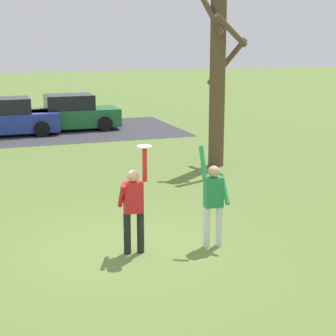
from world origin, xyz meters
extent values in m
plane|color=olive|center=(0.00, 0.00, 0.00)|extent=(120.00, 120.00, 0.00)
cylinder|color=black|center=(-0.04, -0.19, 0.41)|extent=(0.14, 0.14, 0.82)
cylinder|color=black|center=(0.22, -0.22, 0.41)|extent=(0.14, 0.14, 0.82)
cube|color=red|center=(0.09, -0.21, 1.12)|extent=(0.38, 0.26, 0.60)
sphere|color=tan|center=(0.09, -0.21, 1.53)|extent=(0.23, 0.23, 0.23)
cylinder|color=red|center=(-0.13, -0.18, 1.17)|extent=(0.13, 0.49, 0.57)
cylinder|color=red|center=(0.32, -0.23, 1.75)|extent=(0.09, 0.09, 0.66)
cylinder|color=silver|center=(1.81, -0.39, 0.41)|extent=(0.14, 0.14, 0.82)
cylinder|color=silver|center=(1.55, -0.36, 0.41)|extent=(0.14, 0.14, 0.82)
cube|color=#238447|center=(1.68, -0.37, 1.12)|extent=(0.38, 0.26, 0.60)
sphere|color=tan|center=(1.68, -0.37, 1.53)|extent=(0.23, 0.23, 0.23)
cylinder|color=#238447|center=(1.90, -0.40, 1.17)|extent=(0.13, 0.49, 0.57)
cylinder|color=#238447|center=(1.45, -0.35, 1.72)|extent=(0.12, 0.36, 0.64)
cylinder|color=white|center=(0.32, -0.23, 2.09)|extent=(0.28, 0.28, 0.02)
cube|color=#233893|center=(-1.18, 14.60, 0.55)|extent=(4.14, 1.88, 0.80)
cube|color=black|center=(-1.33, 14.61, 1.27)|extent=(2.13, 1.68, 0.64)
cylinder|color=black|center=(0.11, 15.49, 0.33)|extent=(0.66, 0.23, 0.66)
cylinder|color=black|center=(0.07, 13.67, 0.33)|extent=(0.66, 0.23, 0.66)
cube|color=#1E6633|center=(1.66, 15.14, 0.55)|extent=(4.14, 1.88, 0.80)
cube|color=black|center=(1.51, 15.14, 1.27)|extent=(2.13, 1.68, 0.64)
cylinder|color=black|center=(2.95, 16.02, 0.33)|extent=(0.66, 0.23, 0.66)
cylinder|color=black|center=(2.91, 14.20, 0.33)|extent=(0.66, 0.23, 0.66)
cylinder|color=black|center=(0.41, 16.07, 0.33)|extent=(0.66, 0.23, 0.66)
cylinder|color=black|center=(0.37, 14.25, 0.33)|extent=(0.66, 0.23, 0.66)
cube|color=#38383D|center=(-1.40, 14.75, 0.00)|extent=(15.42, 6.40, 0.01)
cylinder|color=brown|center=(4.74, 6.27, 2.73)|extent=(0.50, 0.50, 5.46)
cylinder|color=brown|center=(5.24, 6.66, 3.31)|extent=(1.00, 1.21, 1.56)
cylinder|color=brown|center=(4.90, 5.70, 4.29)|extent=(1.28, 0.52, 1.01)
cylinder|color=brown|center=(4.45, 6.08, 4.71)|extent=(0.60, 0.81, 1.15)
camera|label=1|loc=(-2.69, -10.02, 4.06)|focal=59.79mm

